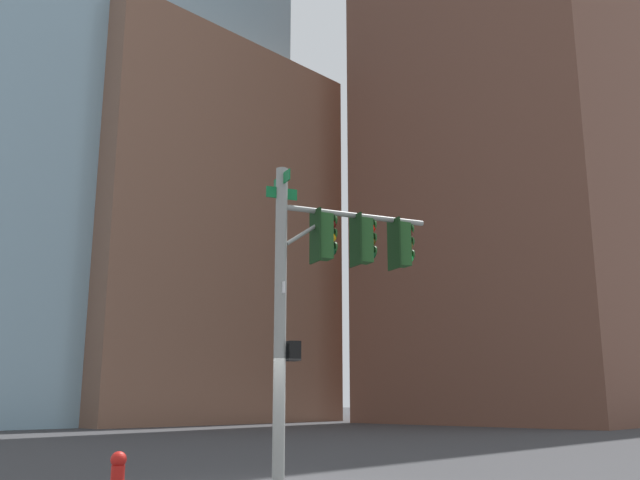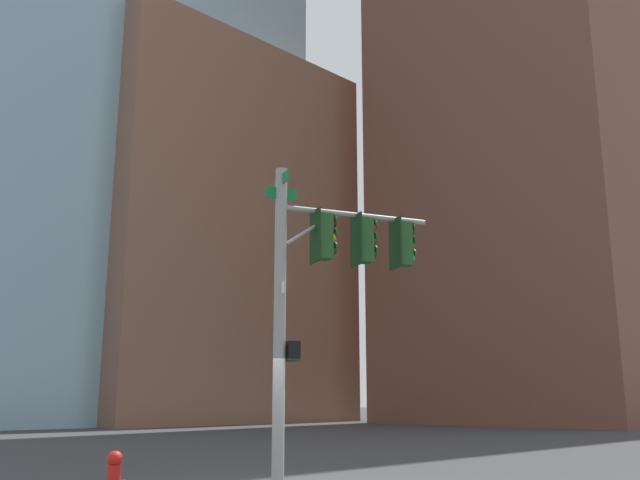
% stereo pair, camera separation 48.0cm
% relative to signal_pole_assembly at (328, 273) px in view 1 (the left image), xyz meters
% --- Properties ---
extents(signal_pole_assembly, '(3.61, 1.81, 6.54)m').
position_rel_signal_pole_assembly_xyz_m(signal_pole_assembly, '(0.00, 0.00, 0.00)').
color(signal_pole_assembly, gray).
rests_on(signal_pole_assembly, ground_plane).
extents(fire_hydrant, '(0.34, 0.26, 0.87)m').
position_rel_signal_pole_assembly_xyz_m(fire_hydrant, '(-4.48, 0.50, -3.87)').
color(fire_hydrant, red).
rests_on(fire_hydrant, ground_plane).
extents(building_brick_nearside, '(27.58, 18.76, 53.01)m').
position_rel_signal_pole_assembly_xyz_m(building_brick_nearside, '(42.62, 15.04, 22.16)').
color(building_brick_nearside, brown).
rests_on(building_brick_nearside, ground_plane).
extents(building_brick_midblock, '(21.27, 15.26, 28.73)m').
position_rel_signal_pole_assembly_xyz_m(building_brick_midblock, '(21.23, 35.40, 10.02)').
color(building_brick_midblock, '#845B47').
rests_on(building_brick_midblock, ground_plane).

